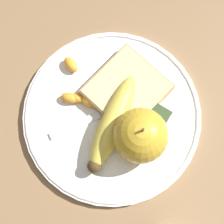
# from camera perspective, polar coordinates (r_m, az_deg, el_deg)

# --- Properties ---
(ground_plane) EXTENTS (3.00, 3.00, 0.00)m
(ground_plane) POSITION_cam_1_polar(r_m,az_deg,el_deg) (0.61, -0.00, -0.69)
(ground_plane) COLOR olive
(plate) EXTENTS (0.29, 0.29, 0.01)m
(plate) POSITION_cam_1_polar(r_m,az_deg,el_deg) (0.60, -0.00, -0.53)
(plate) COLOR white
(plate) RESTS_ON ground_plane
(apple) EXTENTS (0.08, 0.08, 0.09)m
(apple) POSITION_cam_1_polar(r_m,az_deg,el_deg) (0.55, 4.35, -3.60)
(apple) COLOR gold
(apple) RESTS_ON plate
(banana) EXTENTS (0.16, 0.06, 0.04)m
(banana) POSITION_cam_1_polar(r_m,az_deg,el_deg) (0.58, 0.05, -1.75)
(banana) COLOR #E0CC4C
(banana) RESTS_ON plate
(bread_slice) EXTENTS (0.13, 0.13, 0.02)m
(bread_slice) POSITION_cam_1_polar(r_m,az_deg,el_deg) (0.60, 2.50, 3.23)
(bread_slice) COLOR #AB8751
(bread_slice) RESTS_ON plate
(fork) EXTENTS (0.16, 0.11, 0.00)m
(fork) POSITION_cam_1_polar(r_m,az_deg,el_deg) (0.60, -0.14, 0.42)
(fork) COLOR silver
(fork) RESTS_ON plate
(jam_packet) EXTENTS (0.04, 0.03, 0.02)m
(jam_packet) POSITION_cam_1_polar(r_m,az_deg,el_deg) (0.59, 6.82, -1.03)
(jam_packet) COLOR white
(jam_packet) RESTS_ON plate
(orange_segment_0) EXTENTS (0.03, 0.04, 0.02)m
(orange_segment_0) POSITION_cam_1_polar(r_m,az_deg,el_deg) (0.59, -3.39, 1.28)
(orange_segment_0) COLOR #F9A32D
(orange_segment_0) RESTS_ON plate
(orange_segment_1) EXTENTS (0.03, 0.03, 0.02)m
(orange_segment_1) POSITION_cam_1_polar(r_m,az_deg,el_deg) (0.62, -6.29, 7.19)
(orange_segment_1) COLOR #F9A32D
(orange_segment_1) RESTS_ON plate
(orange_segment_2) EXTENTS (0.02, 0.03, 0.01)m
(orange_segment_2) POSITION_cam_1_polar(r_m,az_deg,el_deg) (0.60, -5.34, 2.16)
(orange_segment_2) COLOR #F9A32D
(orange_segment_2) RESTS_ON plate
(orange_segment_3) EXTENTS (0.03, 0.04, 0.02)m
(orange_segment_3) POSITION_cam_1_polar(r_m,az_deg,el_deg) (0.60, -2.98, 2.34)
(orange_segment_3) COLOR #F9A32D
(orange_segment_3) RESTS_ON plate
(orange_segment_4) EXTENTS (0.02, 0.03, 0.02)m
(orange_segment_4) POSITION_cam_1_polar(r_m,az_deg,el_deg) (0.60, -6.49, 2.15)
(orange_segment_4) COLOR #F9A32D
(orange_segment_4) RESTS_ON plate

